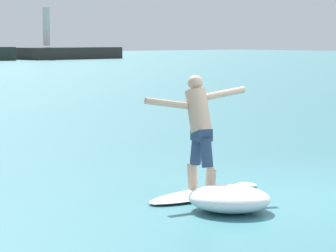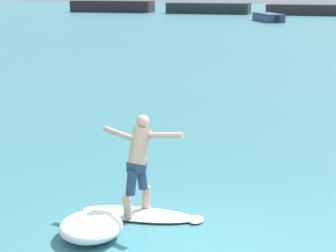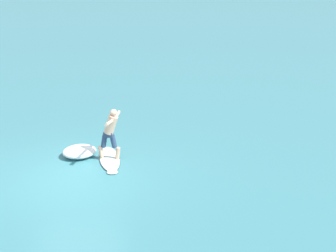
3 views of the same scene
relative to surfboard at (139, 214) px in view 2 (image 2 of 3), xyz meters
name	(u,v)px [view 2 (image 2 of 3)]	position (x,y,z in m)	size (l,w,h in m)	color
ground_plane	(183,252)	(1.00, -0.97, -0.03)	(200.00, 200.00, 0.00)	#36727B
surfboard	(139,214)	(0.00, 0.00, 0.00)	(2.01, 0.73, 0.20)	white
surfer	(139,157)	(-0.01, 0.07, 0.92)	(1.45, 0.75, 1.54)	tan
fishing_boat_near_jetty	(268,17)	(-4.41, 48.29, 0.38)	(3.68, 5.46, 0.77)	#364871
wave_foam_at_tail	(91,227)	(-0.40, -0.90, 0.12)	(1.14, 1.22, 0.31)	white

